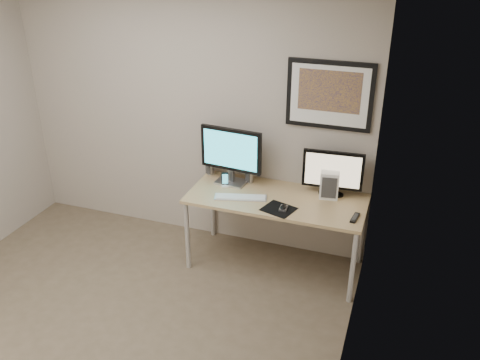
{
  "coord_description": "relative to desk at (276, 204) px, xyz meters",
  "views": [
    {
      "loc": [
        2.03,
        -2.58,
        2.87
      ],
      "look_at": [
        0.74,
        1.1,
        0.98
      ],
      "focal_mm": 38.0,
      "sensor_mm": 36.0,
      "label": 1
    }
  ],
  "objects": [
    {
      "name": "floor",
      "position": [
        -1.0,
        -1.35,
        -0.66
      ],
      "size": [
        3.6,
        3.6,
        0.0
      ],
      "primitive_type": "plane",
      "color": "brown",
      "rests_on": "ground"
    },
    {
      "name": "room",
      "position": [
        -1.0,
        -0.9,
        0.98
      ],
      "size": [
        3.6,
        3.6,
        3.6
      ],
      "color": "white",
      "rests_on": "ground"
    },
    {
      "name": "desk",
      "position": [
        0.0,
        0.0,
        0.0
      ],
      "size": [
        1.6,
        0.7,
        0.73
      ],
      "color": "#9C744B",
      "rests_on": "floor"
    },
    {
      "name": "framed_art",
      "position": [
        0.35,
        0.33,
        0.96
      ],
      "size": [
        0.75,
        0.04,
        0.6
      ],
      "color": "black",
      "rests_on": "room"
    },
    {
      "name": "monitor_large",
      "position": [
        -0.49,
        0.14,
        0.37
      ],
      "size": [
        0.6,
        0.22,
        0.55
      ],
      "rotation": [
        0.0,
        0.0,
        -0.1
      ],
      "color": "#A5A5A9",
      "rests_on": "desk"
    },
    {
      "name": "monitor_tv",
      "position": [
        0.45,
        0.22,
        0.29
      ],
      "size": [
        0.54,
        0.14,
        0.42
      ],
      "rotation": [
        0.0,
        0.0,
        0.07
      ],
      "color": "black",
      "rests_on": "desk"
    },
    {
      "name": "speaker_left",
      "position": [
        -0.75,
        0.27,
        0.16
      ],
      "size": [
        0.09,
        0.09,
        0.19
      ],
      "primitive_type": "cylinder",
      "rotation": [
        0.0,
        0.0,
        -0.25
      ],
      "color": "#A5A5A9",
      "rests_on": "desk"
    },
    {
      "name": "speaker_right",
      "position": [
        -0.33,
        0.22,
        0.15
      ],
      "size": [
        0.09,
        0.09,
        0.17
      ],
      "primitive_type": "cylinder",
      "rotation": [
        0.0,
        0.0,
        -0.38
      ],
      "color": "#A5A5A9",
      "rests_on": "desk"
    },
    {
      "name": "phone_dock",
      "position": [
        -0.52,
        0.06,
        0.14
      ],
      "size": [
        0.09,
        0.09,
        0.14
      ],
      "primitive_type": "cube",
      "rotation": [
        0.0,
        0.0,
        0.42
      ],
      "color": "black",
      "rests_on": "desk"
    },
    {
      "name": "keyboard",
      "position": [
        -0.3,
        -0.12,
        0.07
      ],
      "size": [
        0.49,
        0.24,
        0.02
      ],
      "primitive_type": "cube",
      "rotation": [
        0.0,
        0.0,
        0.26
      ],
      "color": "silver",
      "rests_on": "desk"
    },
    {
      "name": "mousepad",
      "position": [
        0.08,
        -0.21,
        0.07
      ],
      "size": [
        0.32,
        0.3,
        0.0
      ],
      "primitive_type": "cube",
      "rotation": [
        0.0,
        0.0,
        -0.3
      ],
      "color": "black",
      "rests_on": "desk"
    },
    {
      "name": "mouse",
      "position": [
        0.12,
        -0.2,
        0.09
      ],
      "size": [
        0.06,
        0.1,
        0.03
      ],
      "primitive_type": "ellipsoid",
      "rotation": [
        0.0,
        0.0,
        0.05
      ],
      "color": "black",
      "rests_on": "mousepad"
    },
    {
      "name": "remote",
      "position": [
        0.72,
        -0.15,
        0.08
      ],
      "size": [
        0.07,
        0.17,
        0.02
      ],
      "primitive_type": "cube",
      "rotation": [
        0.0,
        0.0,
        -0.14
      ],
      "color": "black",
      "rests_on": "desk"
    },
    {
      "name": "fan_unit",
      "position": [
        0.44,
        0.16,
        0.19
      ],
      "size": [
        0.18,
        0.14,
        0.25
      ],
      "primitive_type": "cube",
      "rotation": [
        0.0,
        0.0,
        0.15
      ],
      "color": "silver",
      "rests_on": "desk"
    }
  ]
}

